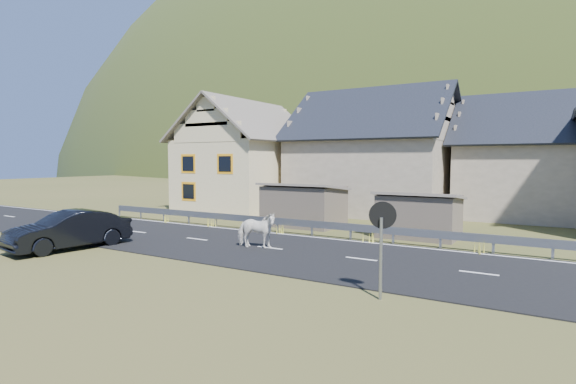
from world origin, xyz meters
The scene contains 14 objects.
ground centered at (0.00, 0.00, 0.00)m, with size 160.00×160.00×0.00m, color #3A421B.
road centered at (0.00, 0.00, 0.02)m, with size 60.00×7.00×0.04m, color black.
lane_markings centered at (0.00, 0.00, 0.04)m, with size 60.00×6.60×0.01m, color silver.
guardrail centered at (0.00, 3.68, 0.56)m, with size 28.10×0.09×0.75m.
shed_left centered at (-2.00, 6.50, 1.10)m, with size 4.30×3.30×2.40m, color #65584A.
shed_right centered at (4.50, 6.00, 1.00)m, with size 3.80×2.90×2.20m, color #65584A.
house_cream centered at (-10.00, 12.00, 4.36)m, with size 7.80×9.80×8.30m.
house_stone_a centered at (-1.00, 15.00, 4.63)m, with size 10.80×9.80×8.90m.
house_stone_b centered at (9.00, 17.00, 4.24)m, with size 9.80×8.80×8.10m.
mountain centered at (5.00, 180.00, -20.00)m, with size 440.00×280.00×260.00m, color #2A3C16.
conifer_patch centered at (-55.00, 110.00, 6.00)m, with size 76.00×50.00×28.00m, color black.
horse centered at (-0.49, -0.29, 0.79)m, with size 1.77×0.81×1.49m, color silver.
car centered at (-7.07, -4.24, 0.78)m, with size 1.66×4.76×1.57m, color black.
traffic_mirror centered at (6.18, -4.05, 1.89)m, with size 0.71×0.26×2.58m.
Camera 1 is at (10.05, -15.25, 3.66)m, focal length 28.00 mm.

